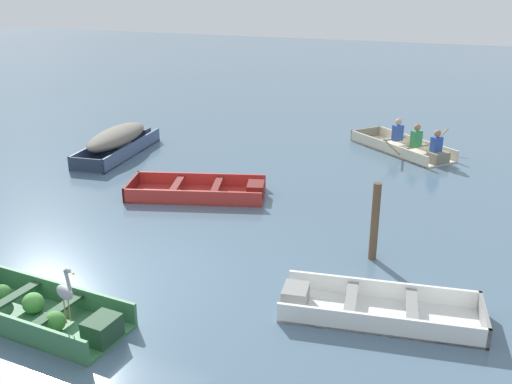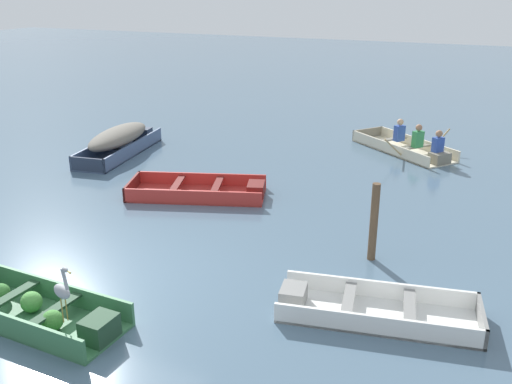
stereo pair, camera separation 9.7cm
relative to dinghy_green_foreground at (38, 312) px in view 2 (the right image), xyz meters
The scene contains 8 objects.
ground_plane 1.34m from the dinghy_green_foreground, 87.99° to the left, with size 80.00×80.00×0.00m, color slate.
dinghy_green_foreground is the anchor object (origin of this frame).
skiff_red_near_moored 5.34m from the dinghy_green_foreground, 92.94° to the left, with size 3.23×2.11×0.32m.
skiff_white_mid_moored 4.67m from the dinghy_green_foreground, 25.10° to the left, with size 2.94×1.47×0.31m.
skiff_slate_blue_far_moored 8.25m from the dinghy_green_foreground, 118.36° to the left, with size 1.43×3.45×0.75m.
rowboat_cream_with_crew 11.03m from the dinghy_green_foreground, 72.32° to the left, with size 3.15×2.81×0.89m.
heron_on_dinghy 1.08m from the dinghy_green_foreground, 20.23° to the right, with size 0.45×0.24×0.84m.
mooring_post 5.41m from the dinghy_green_foreground, 44.18° to the left, with size 0.14×0.14×1.38m, color brown.
Camera 2 is at (5.51, -6.43, 4.49)m, focal length 40.00 mm.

